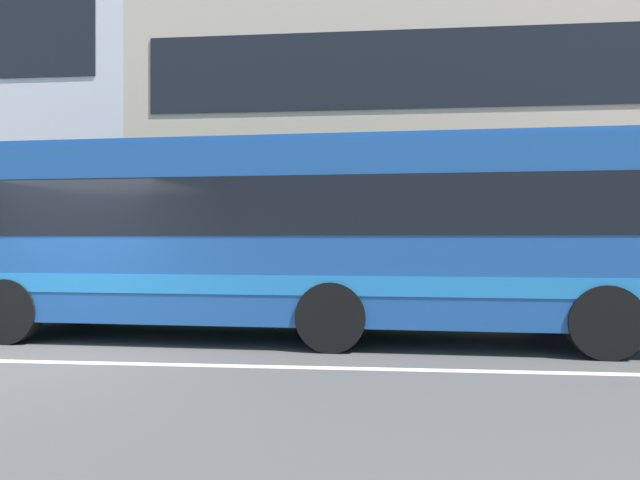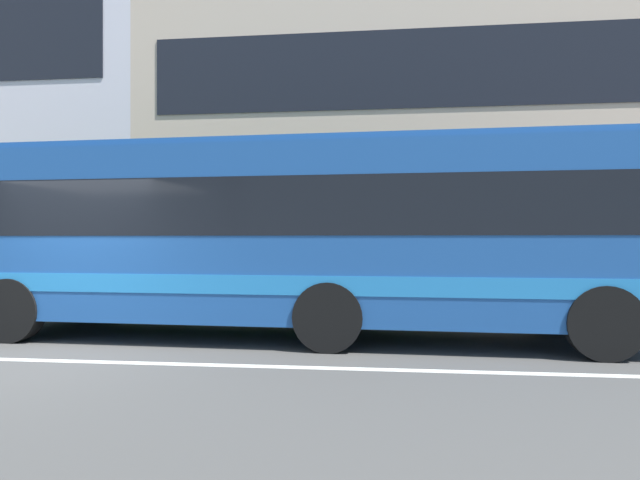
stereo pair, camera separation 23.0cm
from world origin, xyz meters
TOP-DOWN VIEW (x-y plane):
  - ground_plane at (0.00, 0.00)m, footprint 160.00×160.00m
  - lane_centre_line at (0.00, 0.00)m, footprint 60.00×0.16m
  - hedge_row_far at (-2.27, 5.61)m, footprint 16.81×1.10m
  - apartment_block_right at (7.55, 13.84)m, footprint 20.32×11.06m
  - transit_bus at (3.26, 2.16)m, footprint 10.77×2.94m

SIDE VIEW (x-z plane):
  - ground_plane at x=0.00m, z-range 0.00..0.00m
  - lane_centre_line at x=0.00m, z-range 0.00..0.01m
  - hedge_row_far at x=-2.27m, z-range 0.00..0.94m
  - transit_bus at x=3.26m, z-range 0.16..3.31m
  - apartment_block_right at x=7.55m, z-range 0.00..10.77m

